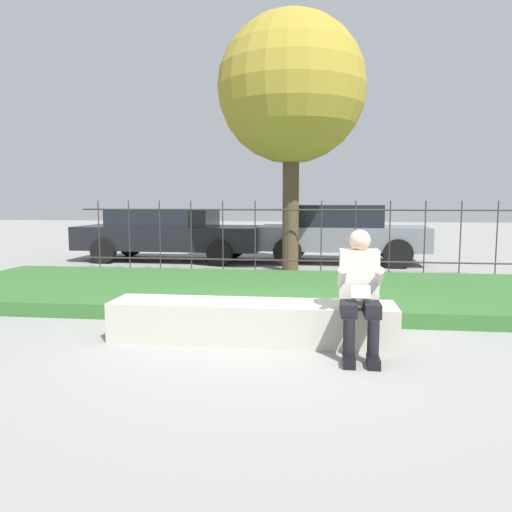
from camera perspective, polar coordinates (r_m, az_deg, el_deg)
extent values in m
plane|color=gray|center=(5.45, 0.38, -9.67)|extent=(60.00, 60.00, 0.00)
cube|color=#B7B2A3|center=(5.41, -0.52, -7.48)|extent=(3.04, 0.60, 0.42)
cube|color=gray|center=(5.45, -0.52, -9.24)|extent=(2.92, 0.55, 0.08)
cube|color=black|center=(4.74, 10.56, -11.70)|extent=(0.11, 0.26, 0.09)
cylinder|color=black|center=(4.74, 10.57, -9.03)|extent=(0.11, 0.11, 0.33)
cube|color=black|center=(4.89, 10.49, -5.81)|extent=(0.15, 0.42, 0.13)
cube|color=black|center=(4.76, 13.26, -11.69)|extent=(0.11, 0.26, 0.09)
cylinder|color=black|center=(4.76, 13.25, -9.04)|extent=(0.11, 0.11, 0.33)
cube|color=black|center=(4.91, 13.07, -5.82)|extent=(0.15, 0.42, 0.13)
cube|color=beige|center=(5.05, 11.67, -2.32)|extent=(0.38, 0.24, 0.54)
sphere|color=#DBB293|center=(4.99, 11.78, 1.78)|extent=(0.21, 0.21, 0.21)
cylinder|color=beige|center=(4.88, 9.81, -2.35)|extent=(0.08, 0.29, 0.24)
cylinder|color=beige|center=(4.91, 13.81, -2.39)|extent=(0.08, 0.29, 0.24)
cube|color=beige|center=(4.82, 11.87, -4.08)|extent=(0.18, 0.09, 0.13)
cube|color=#33662D|center=(7.76, 2.52, -4.09)|extent=(10.62, 3.42, 0.19)
cylinder|color=#332D28|center=(10.06, 3.65, -0.51)|extent=(8.62, 0.03, 0.03)
cylinder|color=#332D28|center=(9.99, 3.69, 5.30)|extent=(8.62, 0.03, 0.03)
cylinder|color=#332D28|center=(11.00, -17.50, 2.15)|extent=(0.02, 0.02, 1.50)
cylinder|color=#332D28|center=(10.74, -14.28, 2.15)|extent=(0.02, 0.02, 1.50)
cylinder|color=#332D28|center=(10.52, -10.92, 2.15)|extent=(0.02, 0.02, 1.50)
cylinder|color=#332D28|center=(10.33, -7.42, 2.14)|extent=(0.02, 0.02, 1.50)
cylinder|color=#332D28|center=(10.18, -3.81, 2.11)|extent=(0.02, 0.02, 1.50)
cylinder|color=#332D28|center=(10.08, -0.10, 2.08)|extent=(0.02, 0.02, 1.50)
cylinder|color=#332D28|center=(10.01, 3.66, 2.04)|extent=(0.02, 0.02, 1.50)
cylinder|color=#332D28|center=(9.99, 7.46, 1.99)|extent=(0.02, 0.02, 1.50)
cylinder|color=#332D28|center=(10.02, 11.26, 1.93)|extent=(0.02, 0.02, 1.50)
cylinder|color=#332D28|center=(10.09, 15.02, 1.87)|extent=(0.02, 0.02, 1.50)
cylinder|color=#332D28|center=(10.20, 18.72, 1.79)|extent=(0.02, 0.02, 1.50)
cylinder|color=#332D28|center=(10.35, 22.32, 1.72)|extent=(0.02, 0.02, 1.50)
cylinder|color=#332D28|center=(10.54, 25.80, 1.63)|extent=(0.02, 0.02, 1.50)
cube|color=slate|center=(12.18, 9.80, 2.07)|extent=(4.02, 1.84, 0.56)
cube|color=black|center=(12.15, 9.10, 4.59)|extent=(2.24, 1.57, 0.51)
cylinder|color=black|center=(11.45, 15.92, 0.25)|extent=(0.66, 0.23, 0.66)
cylinder|color=black|center=(13.08, 15.16, 1.01)|extent=(0.66, 0.23, 0.66)
cylinder|color=black|center=(11.45, 3.64, 0.48)|extent=(0.66, 0.23, 0.66)
cylinder|color=black|center=(13.08, 4.40, 1.21)|extent=(0.66, 0.23, 0.66)
cube|color=black|center=(12.62, -9.67, 2.11)|extent=(4.62, 1.77, 0.57)
cube|color=black|center=(12.66, -10.50, 4.34)|extent=(2.56, 1.52, 0.42)
cylinder|color=black|center=(11.49, -4.18, 0.34)|extent=(0.60, 0.22, 0.59)
cylinder|color=black|center=(13.07, -2.59, 1.08)|extent=(0.60, 0.22, 0.59)
cylinder|color=black|center=(12.43, -17.05, 0.54)|extent=(0.60, 0.22, 0.59)
cylinder|color=black|center=(13.90, -14.15, 1.22)|extent=(0.60, 0.22, 0.59)
cylinder|color=#4C3D28|center=(10.43, 3.98, 6.17)|extent=(0.34, 0.34, 2.93)
sphere|color=olive|center=(10.67, 4.08, 18.58)|extent=(3.01, 3.01, 3.01)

